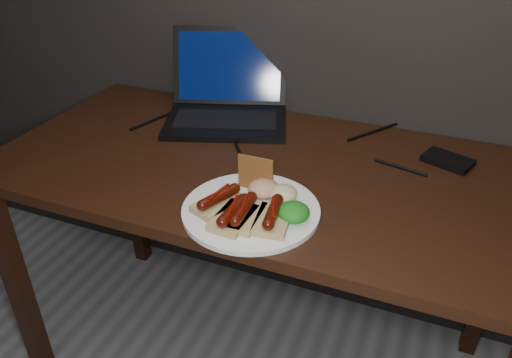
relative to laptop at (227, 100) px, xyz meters
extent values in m
cube|color=black|center=(0.20, -0.24, -0.07)|extent=(1.40, 0.70, 0.03)
cube|color=black|center=(-0.45, -0.54, -0.45)|extent=(0.05, 0.05, 0.72)
cube|color=black|center=(-0.45, 0.06, -0.45)|extent=(0.05, 0.05, 0.72)
cube|color=black|center=(0.85, 0.06, -0.45)|extent=(0.05, 0.05, 0.72)
cube|color=black|center=(0.02, -0.06, -0.05)|extent=(0.41, 0.34, 0.02)
cube|color=black|center=(0.02, -0.06, -0.04)|extent=(0.33, 0.22, 0.00)
cube|color=black|center=(-0.03, 0.09, 0.08)|extent=(0.37, 0.20, 0.23)
cube|color=#061341|center=(-0.03, 0.09, 0.08)|extent=(0.33, 0.17, 0.20)
cube|color=black|center=(0.65, -0.05, -0.05)|extent=(0.14, 0.11, 0.02)
cylinder|color=black|center=(0.11, -0.18, -0.05)|extent=(0.11, 0.15, 0.01)
cylinder|color=black|center=(0.45, 0.06, -0.05)|extent=(0.13, 0.19, 0.01)
cylinder|color=black|center=(0.55, -0.13, -0.05)|extent=(0.14, 0.04, 0.01)
cylinder|color=black|center=(-0.19, -0.10, -0.05)|extent=(0.07, 0.19, 0.01)
cylinder|color=white|center=(0.27, -0.45, -0.05)|extent=(0.32, 0.32, 0.01)
cube|color=tan|center=(0.20, -0.48, -0.04)|extent=(0.11, 0.13, 0.02)
cylinder|color=#530F05|center=(0.20, -0.48, -0.01)|extent=(0.06, 0.10, 0.02)
sphere|color=#530F05|center=(0.18, -0.52, -0.01)|extent=(0.03, 0.02, 0.02)
sphere|color=#530F05|center=(0.22, -0.43, -0.01)|extent=(0.03, 0.02, 0.02)
cylinder|color=#5E0B04|center=(0.20, -0.48, 0.00)|extent=(0.02, 0.07, 0.01)
cube|color=tan|center=(0.27, -0.50, -0.04)|extent=(0.07, 0.12, 0.02)
cylinder|color=#530F05|center=(0.27, -0.50, -0.01)|extent=(0.03, 0.10, 0.02)
sphere|color=#530F05|center=(0.27, -0.55, -0.01)|extent=(0.02, 0.02, 0.02)
sphere|color=#530F05|center=(0.27, -0.45, -0.01)|extent=(0.02, 0.02, 0.02)
cylinder|color=#5E0B04|center=(0.27, -0.50, 0.00)|extent=(0.02, 0.07, 0.01)
cube|color=tan|center=(0.33, -0.49, -0.04)|extent=(0.09, 0.12, 0.02)
cylinder|color=#530F05|center=(0.33, -0.49, -0.01)|extent=(0.04, 0.10, 0.02)
sphere|color=#530F05|center=(0.34, -0.53, -0.01)|extent=(0.03, 0.02, 0.02)
sphere|color=#530F05|center=(0.32, -0.44, -0.01)|extent=(0.03, 0.02, 0.02)
cylinder|color=#5E0B04|center=(0.33, -0.49, 0.00)|extent=(0.03, 0.07, 0.01)
cube|color=tan|center=(0.25, -0.51, -0.04)|extent=(0.08, 0.12, 0.02)
cylinder|color=#530F05|center=(0.25, -0.51, -0.01)|extent=(0.03, 0.10, 0.02)
sphere|color=#530F05|center=(0.25, -0.56, -0.01)|extent=(0.03, 0.02, 0.02)
sphere|color=#530F05|center=(0.25, -0.46, -0.01)|extent=(0.03, 0.02, 0.02)
cylinder|color=#5E0B04|center=(0.25, -0.51, 0.00)|extent=(0.02, 0.07, 0.01)
cube|color=#A2622C|center=(0.25, -0.38, 0.00)|extent=(0.09, 0.01, 0.08)
ellipsoid|color=#165F13|center=(0.37, -0.46, -0.02)|extent=(0.07, 0.07, 0.04)
ellipsoid|color=maroon|center=(0.27, -0.40, -0.02)|extent=(0.07, 0.07, 0.04)
ellipsoid|color=beige|center=(0.32, -0.40, -0.03)|extent=(0.06, 0.06, 0.04)
camera|label=1|loc=(0.62, -1.29, 0.58)|focal=35.00mm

